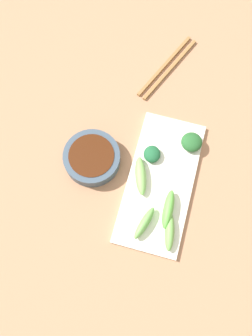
% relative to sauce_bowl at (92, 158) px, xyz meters
% --- Properties ---
extents(tabletop, '(2.10, 2.10, 0.02)m').
position_rel_sauce_bowl_xyz_m(tabletop, '(0.12, -0.03, -0.03)').
color(tabletop, '#A27354').
rests_on(tabletop, ground).
extents(sauce_bowl, '(0.14, 0.14, 0.04)m').
position_rel_sauce_bowl_xyz_m(sauce_bowl, '(0.00, 0.00, 0.00)').
color(sauce_bowl, '#374858').
rests_on(sauce_bowl, tabletop).
extents(serving_plate, '(0.16, 0.34, 0.01)m').
position_rel_sauce_bowl_xyz_m(serving_plate, '(0.18, -0.01, -0.02)').
color(serving_plate, silver).
rests_on(serving_plate, tabletop).
extents(broccoli_stalk_0, '(0.04, 0.09, 0.03)m').
position_rel_sauce_bowl_xyz_m(broccoli_stalk_0, '(0.22, -0.13, 0.00)').
color(broccoli_stalk_0, '#68A64C').
rests_on(broccoli_stalk_0, serving_plate).
extents(broccoli_stalk_1, '(0.03, 0.09, 0.03)m').
position_rel_sauce_bowl_xyz_m(broccoli_stalk_1, '(0.21, -0.08, 0.01)').
color(broccoli_stalk_1, '#5DB444').
rests_on(broccoli_stalk_1, serving_plate).
extents(broccoli_leafy_2, '(0.05, 0.05, 0.02)m').
position_rel_sauce_bowl_xyz_m(broccoli_leafy_2, '(0.14, 0.05, 0.00)').
color(broccoli_leafy_2, '#1D5933').
rests_on(broccoli_leafy_2, serving_plate).
extents(broccoli_leafy_3, '(0.05, 0.05, 0.03)m').
position_rel_sauce_bowl_xyz_m(broccoli_leafy_3, '(0.23, 0.10, 0.00)').
color(broccoli_leafy_3, '#235929').
rests_on(broccoli_leafy_3, serving_plate).
extents(broccoli_stalk_4, '(0.06, 0.10, 0.03)m').
position_rel_sauce_bowl_xyz_m(broccoli_stalk_4, '(0.13, -0.01, 0.00)').
color(broccoli_stalk_4, '#75AF57').
rests_on(broccoli_stalk_4, serving_plate).
extents(broccoli_stalk_5, '(0.04, 0.09, 0.03)m').
position_rel_sauce_bowl_xyz_m(broccoli_stalk_5, '(0.16, -0.12, 0.00)').
color(broccoli_stalk_5, '#66A14D').
rests_on(broccoli_stalk_5, serving_plate).
extents(chopsticks, '(0.12, 0.22, 0.01)m').
position_rel_sauce_bowl_xyz_m(chopsticks, '(0.12, 0.31, -0.02)').
color(chopsticks, olive).
rests_on(chopsticks, tabletop).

